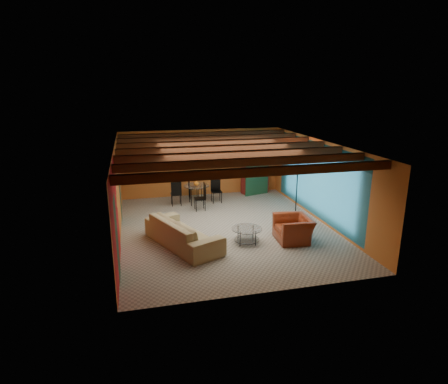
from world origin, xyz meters
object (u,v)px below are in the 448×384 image
object	(u,v)px
coffee_table	(247,235)
floor_lamp	(297,186)
sofa	(183,232)
armoire	(255,171)
dining_table	(196,191)
vase	(196,176)
armchair	(293,229)
potted_plant	(256,143)

from	to	relation	value
coffee_table	floor_lamp	distance (m)	3.07
sofa	armoire	size ratio (longest dim) A/B	1.44
sofa	coffee_table	bearing A→B (deg)	-122.04
sofa	floor_lamp	world-z (taller)	floor_lamp
coffee_table	sofa	bearing A→B (deg)	171.56
sofa	dining_table	distance (m)	3.92
floor_lamp	vase	distance (m)	3.83
sofa	armoire	bearing A→B (deg)	-61.80
sofa	coffee_table	distance (m)	1.84
armchair	armoire	xyz separation A→B (m)	(0.50, 5.12, 0.58)
vase	sofa	bearing A→B (deg)	-105.47
dining_table	vase	distance (m)	0.60
potted_plant	vase	world-z (taller)	potted_plant
floor_lamp	potted_plant	world-z (taller)	potted_plant
armchair	vase	size ratio (longest dim) A/B	5.53
dining_table	vase	world-z (taller)	vase
armoire	coffee_table	bearing A→B (deg)	-126.70
coffee_table	vase	bearing A→B (deg)	100.72
vase	floor_lamp	bearing A→B (deg)	-35.97
floor_lamp	potted_plant	size ratio (longest dim) A/B	4.39
floor_lamp	coffee_table	bearing A→B (deg)	-142.36
armchair	vase	xyz separation A→B (m)	(-2.15, 4.20, 0.75)
floor_lamp	armchair	bearing A→B (deg)	-116.07
floor_lamp	armoire	bearing A→B (deg)	98.09
armchair	floor_lamp	bearing A→B (deg)	157.88
coffee_table	potted_plant	xyz separation A→B (m)	(1.88, 4.97, 1.89)
sofa	floor_lamp	size ratio (longest dim) A/B	1.25
sofa	coffee_table	world-z (taller)	sofa
coffee_table	floor_lamp	xyz separation A→B (m)	(2.33, 1.80, 0.86)
potted_plant	armchair	bearing A→B (deg)	-95.63
sofa	floor_lamp	distance (m)	4.47
armoire	floor_lamp	size ratio (longest dim) A/B	0.87
armoire	vase	xyz separation A→B (m)	(-2.65, -0.92, 0.17)
sofa	potted_plant	xyz separation A→B (m)	(3.70, 4.70, 1.73)
armoire	vase	size ratio (longest dim) A/B	9.35
coffee_table	dining_table	world-z (taller)	dining_table
armoire	floor_lamp	world-z (taller)	floor_lamp
floor_lamp	vase	xyz separation A→B (m)	(-3.10, 2.25, 0.02)
sofa	armoire	xyz separation A→B (m)	(3.70, 4.70, 0.54)
coffee_table	floor_lamp	size ratio (longest dim) A/B	0.41
sofa	dining_table	size ratio (longest dim) A/B	1.40
armchair	potted_plant	size ratio (longest dim) A/B	2.25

